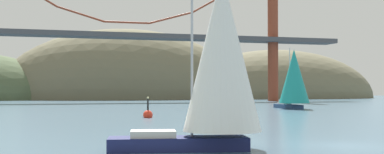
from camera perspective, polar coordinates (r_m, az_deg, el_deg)
The scene contains 7 objects.
ground_plane at distance 29.30m, azimuth 17.48°, elevation -7.78°, with size 360.00×360.00×0.00m, color #426075.
headland_center at distance 160.88m, azimuth -7.85°, elevation -2.58°, with size 82.65×44.00×46.43m, color #6B664C.
headland_right at distance 176.60m, azimuth 10.16°, elevation -2.46°, with size 73.87×44.00×34.88m, color #6B664C.
suspension_bridge at distance 121.44m, azimuth -7.73°, elevation 5.57°, with size 115.31×6.00×39.67m.
sailboat_white_mainsail at distance 25.89m, azimuth 3.18°, elevation 2.37°, with size 8.57×4.86×10.37m.
sailboat_teal_sail at distance 79.85m, azimuth 12.00°, elevation -0.09°, with size 5.11×8.94×10.11m.
channel_buoy at distance 55.01m, azimuth -5.27°, elevation -4.45°, with size 1.10×1.10×2.64m.
Camera 1 is at (-15.71, -24.51, 3.28)m, focal length 44.88 mm.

